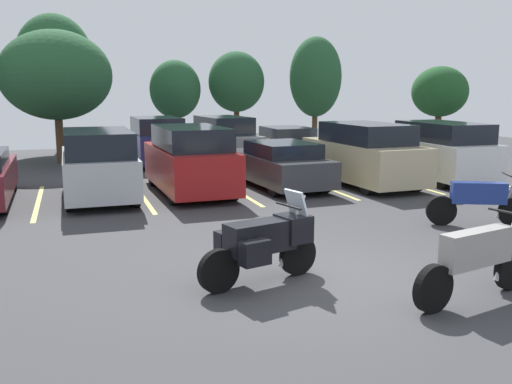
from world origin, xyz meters
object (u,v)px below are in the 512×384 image
at_px(car_far_grey, 222,140).
at_px(car_far_tan, 285,143).
at_px(car_charcoal, 279,164).
at_px(car_far_navy, 156,141).
at_px(motorcycle_third, 479,200).
at_px(car_silver, 98,164).
at_px(car_red, 190,160).
at_px(motorcycle_touring, 265,241).
at_px(motorcycle_second, 477,259).
at_px(car_white, 435,151).
at_px(car_champagne, 364,155).

height_order(car_far_grey, car_far_tan, car_far_grey).
distance_m(car_charcoal, car_far_navy, 6.83).
xyz_separation_m(motorcycle_third, car_far_grey, (-2.39, 12.51, 0.32)).
xyz_separation_m(car_silver, car_far_grey, (5.25, 6.74, -0.05)).
relative_size(motorcycle_third, car_red, 0.44).
bearing_deg(car_far_grey, motorcycle_touring, -102.49).
height_order(car_charcoal, car_far_navy, car_far_navy).
xyz_separation_m(car_silver, car_far_navy, (2.53, 6.56, -0.02)).
distance_m(motorcycle_third, car_silver, 9.59).
distance_m(motorcycle_second, car_silver, 10.44).
bearing_deg(car_white, car_far_grey, 127.84).
bearing_deg(car_champagne, car_far_tan, 89.73).
distance_m(car_white, car_far_tan, 7.24).
bearing_deg(car_red, car_white, -1.61).
bearing_deg(car_red, car_charcoal, 4.94).
bearing_deg(motorcycle_touring, car_champagne, 51.99).
height_order(car_silver, car_far_navy, car_silver).
bearing_deg(car_far_tan, car_far_grey, 177.31).
distance_m(car_silver, car_far_grey, 8.54).
xyz_separation_m(motorcycle_second, car_champagne, (3.32, 9.17, 0.34)).
height_order(car_white, car_far_navy, car_white).
relative_size(motorcycle_touring, car_champagne, 0.43).
distance_m(motorcycle_touring, car_white, 11.42).
xyz_separation_m(motorcycle_touring, car_white, (8.54, 7.58, 0.29)).
xyz_separation_m(car_red, car_charcoal, (2.79, 0.24, -0.27)).
bearing_deg(motorcycle_third, car_red, 131.16).
distance_m(motorcycle_second, car_red, 9.68).
relative_size(car_silver, car_red, 0.98).
xyz_separation_m(motorcycle_touring, car_far_navy, (0.47, 14.28, 0.27)).
xyz_separation_m(car_silver, car_white, (10.59, -0.14, 0.00)).
xyz_separation_m(motorcycle_touring, car_silver, (-2.05, 7.72, 0.29)).
bearing_deg(car_red, car_far_navy, 89.97).
relative_size(car_silver, car_champagne, 0.95).
bearing_deg(motorcycle_touring, car_white, 41.61).
bearing_deg(car_far_tan, car_red, -129.91).
bearing_deg(car_white, car_far_tan, 111.23).
height_order(motorcycle_touring, car_red, car_red).
xyz_separation_m(motorcycle_second, motorcycle_third, (3.03, 3.58, -0.02)).
bearing_deg(car_far_grey, car_white, -52.16).
distance_m(motorcycle_touring, car_far_grey, 14.81).
relative_size(motorcycle_touring, motorcycle_second, 0.90).
bearing_deg(car_silver, car_champagne, -1.35).
relative_size(motorcycle_second, car_far_tan, 0.50).
xyz_separation_m(motorcycle_third, car_far_navy, (-5.12, 12.34, 0.34)).
bearing_deg(car_charcoal, motorcycle_touring, -112.06).
height_order(car_far_navy, car_far_grey, car_far_navy).
relative_size(motorcycle_second, car_red, 0.50).
relative_size(car_red, car_far_navy, 1.05).
height_order(car_red, car_far_grey, car_red).
xyz_separation_m(car_charcoal, car_champagne, (2.62, -0.52, 0.26)).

